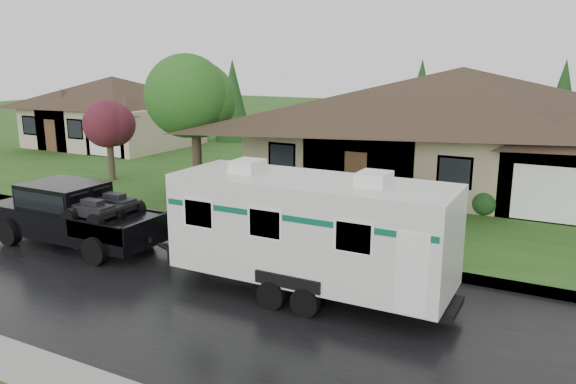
# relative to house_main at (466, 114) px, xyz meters

# --- Properties ---
(ground) EXTENTS (140.00, 140.00, 0.00)m
(ground) POSITION_rel_house_main_xyz_m (-2.29, -13.84, -3.59)
(ground) COLOR #224D18
(ground) RESTS_ON ground
(road) EXTENTS (140.00, 8.00, 0.01)m
(road) POSITION_rel_house_main_xyz_m (-2.29, -15.84, -3.59)
(road) COLOR black
(road) RESTS_ON ground
(curb) EXTENTS (140.00, 0.50, 0.15)m
(curb) POSITION_rel_house_main_xyz_m (-2.29, -11.59, -3.52)
(curb) COLOR gray
(curb) RESTS_ON ground
(lawn) EXTENTS (140.00, 26.00, 0.15)m
(lawn) POSITION_rel_house_main_xyz_m (-2.29, 1.16, -3.52)
(lawn) COLOR #224D18
(lawn) RESTS_ON ground
(house_main) EXTENTS (19.44, 10.80, 6.90)m
(house_main) POSITION_rel_house_main_xyz_m (0.00, 0.00, 0.00)
(house_main) COLOR tan
(house_main) RESTS_ON lawn
(house_far) EXTENTS (10.80, 8.64, 5.80)m
(house_far) POSITION_rel_house_main_xyz_m (-24.07, 2.02, -0.62)
(house_far) COLOR #BBAD8B
(house_far) RESTS_ON lawn
(tree_left_green) EXTENTS (3.73, 3.73, 6.17)m
(tree_left_green) POSITION_rel_house_main_xyz_m (-10.14, -7.20, 0.84)
(tree_left_green) COLOR #382B1E
(tree_left_green) RESTS_ON lawn
(tree_red) EXTENTS (2.54, 2.54, 4.20)m
(tree_red) POSITION_rel_house_main_xyz_m (-15.95, -6.62, -0.53)
(tree_red) COLOR #382B1E
(tree_red) RESTS_ON lawn
(shrub_row) EXTENTS (13.60, 1.00, 1.00)m
(shrub_row) POSITION_rel_house_main_xyz_m (-0.29, -4.54, -2.94)
(shrub_row) COLOR #143814
(shrub_row) RESTS_ON lawn
(pickup_truck) EXTENTS (6.27, 2.38, 2.09)m
(pickup_truck) POSITION_rel_house_main_xyz_m (-9.87, -14.50, -2.47)
(pickup_truck) COLOR black
(pickup_truck) RESTS_ON ground
(travel_trailer) EXTENTS (7.73, 2.72, 3.47)m
(travel_trailer) POSITION_rel_house_main_xyz_m (-1.06, -14.50, -1.75)
(travel_trailer) COLOR silver
(travel_trailer) RESTS_ON ground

